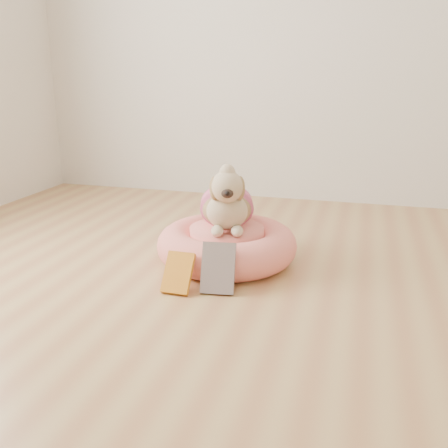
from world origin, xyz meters
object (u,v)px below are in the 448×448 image
(pet_bed, at_px, (227,245))
(book_yellow, at_px, (178,273))
(dog, at_px, (227,193))
(book_white, at_px, (218,268))

(pet_bed, xyz_separation_m, book_yellow, (-0.10, -0.38, -0.00))
(dog, bearing_deg, book_white, -96.31)
(dog, relative_size, book_yellow, 2.50)
(pet_bed, bearing_deg, dog, 106.03)
(pet_bed, xyz_separation_m, book_white, (0.06, -0.34, 0.02))
(pet_bed, bearing_deg, book_yellow, -105.39)
(book_yellow, relative_size, book_white, 0.83)
(book_yellow, bearing_deg, book_white, 15.03)
(pet_bed, bearing_deg, book_white, -80.44)
(book_white, bearing_deg, pet_bed, 91.88)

